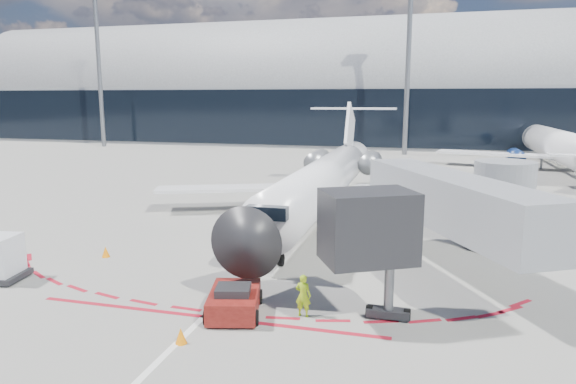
# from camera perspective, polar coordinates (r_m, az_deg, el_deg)

# --- Properties ---
(ground) EXTENTS (260.00, 260.00, 0.00)m
(ground) POSITION_cam_1_polar(r_m,az_deg,el_deg) (30.45, -0.43, -5.11)
(ground) COLOR slate
(ground) RESTS_ON ground
(apron_centerline) EXTENTS (0.25, 40.00, 0.01)m
(apron_centerline) POSITION_cam_1_polar(r_m,az_deg,el_deg) (32.32, 0.51, -4.19)
(apron_centerline) COLOR silver
(apron_centerline) RESTS_ON ground
(apron_stop_bar) EXTENTS (14.00, 0.25, 0.01)m
(apron_stop_bar) POSITION_cam_1_polar(r_m,az_deg,el_deg) (20.22, -9.34, -13.50)
(apron_stop_bar) COLOR maroon
(apron_stop_bar) RESTS_ON ground
(terminal_building) EXTENTS (150.00, 24.15, 24.00)m
(terminal_building) POSITION_cam_1_polar(r_m,az_deg,el_deg) (93.59, 10.33, 10.49)
(terminal_building) COLOR #95989A
(terminal_building) RESTS_ON ground
(jet_bridge) EXTENTS (10.03, 15.20, 4.90)m
(jet_bridge) POSITION_cam_1_polar(r_m,az_deg,el_deg) (25.87, 19.09, -1.64)
(jet_bridge) COLOR gray
(jet_bridge) RESTS_ON ground
(light_mast_west) EXTENTS (0.70, 0.70, 25.00)m
(light_mast_west) POSITION_cam_1_polar(r_m,az_deg,el_deg) (92.87, -20.23, 12.48)
(light_mast_west) COLOR slate
(light_mast_west) RESTS_ON ground
(light_mast_centre) EXTENTS (0.70, 0.70, 25.00)m
(light_mast_centre) POSITION_cam_1_polar(r_m,az_deg,el_deg) (76.46, 13.18, 13.42)
(light_mast_centre) COLOR slate
(light_mast_centre) RESTS_ON ground
(regional_jet) EXTENTS (25.29, 31.19, 7.81)m
(regional_jet) POSITION_cam_1_polar(r_m,az_deg,el_deg) (35.69, 4.14, 1.46)
(regional_jet) COLOR white
(regional_jet) RESTS_ON ground
(pushback_tug) EXTENTS (2.55, 4.74, 1.21)m
(pushback_tug) POSITION_cam_1_polar(r_m,az_deg,el_deg) (20.12, -5.99, -11.91)
(pushback_tug) COLOR #530E0B
(pushback_tug) RESTS_ON ground
(ramp_worker) EXTENTS (0.63, 0.44, 1.65)m
(ramp_worker) POSITION_cam_1_polar(r_m,az_deg,el_deg) (19.72, 1.70, -11.41)
(ramp_worker) COLOR #C1F71A
(ramp_worker) RESTS_ON ground
(safety_cone_left) EXTENTS (0.40, 0.40, 0.56)m
(safety_cone_left) POSITION_cam_1_polar(r_m,az_deg,el_deg) (28.44, -19.60, -6.28)
(safety_cone_left) COLOR orange
(safety_cone_left) RESTS_ON ground
(safety_cone_right) EXTENTS (0.40, 0.40, 0.55)m
(safety_cone_right) POSITION_cam_1_polar(r_m,az_deg,el_deg) (18.27, -11.82, -15.37)
(safety_cone_right) COLOR orange
(safety_cone_right) RESTS_ON ground
(bg_airliner_0) EXTENTS (32.05, 33.94, 10.37)m
(bg_airliner_0) POSITION_cam_1_polar(r_m,az_deg,el_deg) (67.31, 28.22, 6.67)
(bg_airliner_0) COLOR white
(bg_airliner_0) RESTS_ON ground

